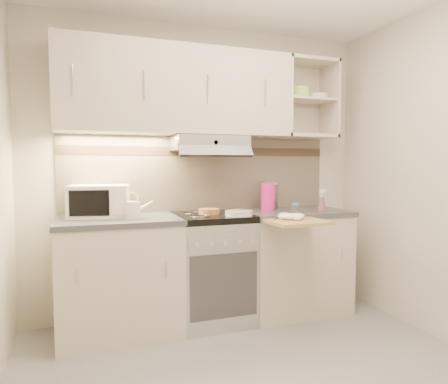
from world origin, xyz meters
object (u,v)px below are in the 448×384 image
object	(u,v)px
watering_can	(133,209)
glass_jar	(271,195)
microwave	(100,201)
electric_range	(212,268)
pink_pitcher	(268,197)
cutting_board	(296,222)
plate_stack	(239,213)
spray_bottle	(322,203)

from	to	relation	value
watering_can	glass_jar	size ratio (longest dim) A/B	0.95
microwave	electric_range	bearing A→B (deg)	3.50
pink_pitcher	cutting_board	world-z (taller)	pink_pitcher
cutting_board	electric_range	bearing A→B (deg)	137.60
electric_range	pink_pitcher	size ratio (longest dim) A/B	3.71
electric_range	microwave	bearing A→B (deg)	172.67
electric_range	plate_stack	world-z (taller)	plate_stack
microwave	pink_pitcher	world-z (taller)	microwave
pink_pitcher	spray_bottle	size ratio (longest dim) A/B	1.17
glass_jar	spray_bottle	world-z (taller)	glass_jar
watering_can	spray_bottle	distance (m)	1.57
plate_stack	cutting_board	distance (m)	0.46
plate_stack	cutting_board	bearing A→B (deg)	-36.71
microwave	watering_can	distance (m)	0.30
electric_range	plate_stack	xyz separation A→B (m)	(0.16, -0.18, 0.47)
glass_jar	watering_can	bearing A→B (deg)	-167.77
plate_stack	watering_can	bearing A→B (deg)	172.81
electric_range	watering_can	bearing A→B (deg)	-173.16
plate_stack	glass_jar	distance (m)	0.61
microwave	pink_pitcher	distance (m)	1.41
microwave	glass_jar	bearing A→B (deg)	14.11
electric_range	spray_bottle	size ratio (longest dim) A/B	4.35
plate_stack	pink_pitcher	xyz separation A→B (m)	(0.37, 0.24, 0.10)
microwave	glass_jar	world-z (taller)	microwave
electric_range	microwave	distance (m)	1.06
electric_range	plate_stack	bearing A→B (deg)	-47.99
glass_jar	pink_pitcher	bearing A→B (deg)	-125.91
spray_bottle	cutting_board	xyz separation A→B (m)	(-0.39, -0.26, -0.11)
microwave	watering_can	size ratio (longest dim) A/B	2.10
plate_stack	glass_jar	size ratio (longest dim) A/B	0.89
plate_stack	spray_bottle	bearing A→B (deg)	-0.94
pink_pitcher	spray_bottle	distance (m)	0.46
pink_pitcher	cutting_board	size ratio (longest dim) A/B	0.57
glass_jar	spray_bottle	bearing A→B (deg)	-54.04
pink_pitcher	glass_jar	xyz separation A→B (m)	(0.10, 0.14, 0.00)
watering_can	glass_jar	world-z (taller)	glass_jar
microwave	cutting_board	world-z (taller)	microwave
glass_jar	cutting_board	size ratio (longest dim) A/B	0.57
spray_bottle	pink_pitcher	bearing A→B (deg)	131.96
spray_bottle	plate_stack	bearing A→B (deg)	164.50
electric_range	microwave	size ratio (longest dim) A/B	1.84
plate_stack	microwave	bearing A→B (deg)	164.29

